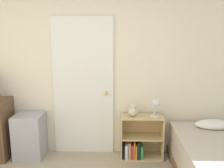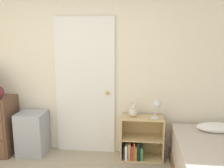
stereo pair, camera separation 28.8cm
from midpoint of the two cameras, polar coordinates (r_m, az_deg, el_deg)
name	(u,v)px [view 1 (the left image)]	position (r m, az deg, el deg)	size (l,w,h in m)	color
wall_back	(80,70)	(3.78, -9.46, 3.05)	(10.00, 0.06, 2.55)	beige
door_closed	(83,87)	(3.76, -8.75, -0.75)	(0.90, 0.09, 2.06)	white
storage_bin	(30,136)	(4.01, -20.32, -11.10)	(0.41, 0.39, 0.66)	#999EA8
bookshelf	(138,141)	(3.80, 3.81, -12.90)	(0.61, 0.31, 0.64)	tan
teddy_bear	(133,110)	(3.63, 2.51, -6.05)	(0.13, 0.13, 0.20)	beige
desk_lamp	(156,105)	(3.58, 7.80, -4.78)	(0.14, 0.14, 0.27)	silver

